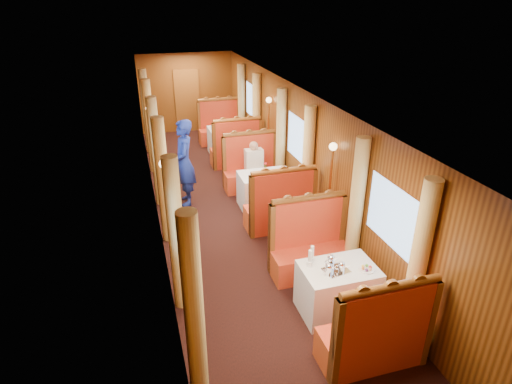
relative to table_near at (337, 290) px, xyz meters
name	(u,v)px	position (x,y,z in m)	size (l,w,h in m)	color
floor	(231,210)	(-0.75, 3.50, -0.38)	(3.00, 12.00, 0.01)	black
ceiling	(227,93)	(-0.75, 3.50, 2.12)	(3.00, 12.00, 0.01)	silver
wall_far	(187,93)	(-0.75, 9.50, 0.88)	(3.00, 2.50, 0.01)	brown
wall_left	(153,163)	(-2.25, 3.50, 0.88)	(12.00, 2.50, 0.01)	brown
wall_right	(299,148)	(0.75, 3.50, 0.88)	(12.00, 2.50, 0.01)	brown
doorway_far	(187,101)	(-0.75, 9.47, 0.62)	(0.80, 0.04, 2.00)	brown
table_near	(337,290)	(0.00, 0.00, 0.00)	(1.05, 0.72, 0.75)	white
banquette_near_fwd	(375,337)	(0.00, -1.01, 0.05)	(1.30, 0.55, 1.34)	#B61514
banquette_near_aft	(310,249)	(0.00, 1.01, 0.05)	(1.30, 0.55, 1.34)	#B61514
table_mid	(264,190)	(0.00, 3.50, 0.00)	(1.05, 0.72, 0.75)	white
banquette_mid_fwd	(280,209)	(0.00, 2.49, 0.05)	(1.30, 0.55, 1.34)	#B61514
banquette_mid_aft	(251,171)	(0.00, 4.51, 0.05)	(1.30, 0.55, 1.34)	#B61514
table_far	(228,140)	(0.00, 7.00, 0.00)	(1.05, 0.72, 0.75)	white
banquette_far_fwd	(236,150)	(0.00, 5.99, 0.05)	(1.30, 0.55, 1.34)	#B61514
banquette_far_aft	(220,129)	(0.00, 8.01, 0.05)	(1.30, 0.55, 1.34)	#B61514
tea_tray	(336,270)	(-0.08, -0.05, 0.38)	(0.34, 0.26, 0.01)	silver
teapot_left	(329,270)	(-0.21, -0.10, 0.44)	(0.17, 0.12, 0.13)	silver
teapot_right	(341,268)	(-0.03, -0.09, 0.44)	(0.16, 0.12, 0.13)	silver
teapot_back	(331,262)	(-0.10, 0.07, 0.45)	(0.17, 0.13, 0.14)	silver
fruit_plate	(367,269)	(0.34, -0.15, 0.39)	(0.22, 0.22, 0.05)	white
cup_inboard	(310,260)	(-0.39, 0.15, 0.48)	(0.08, 0.08, 0.26)	white
cup_outboard	(312,256)	(-0.32, 0.24, 0.48)	(0.08, 0.08, 0.26)	white
rose_vase_mid	(265,166)	(0.02, 3.51, 0.55)	(0.06, 0.06, 0.36)	silver
rose_vase_far	(226,122)	(-0.03, 7.00, 0.55)	(0.06, 0.06, 0.36)	silver
window_left_near	(173,250)	(-2.24, 0.00, 1.07)	(1.20, 0.90, 0.01)	#80ADE4
curtain_left_near_a	(194,309)	(-2.13, -0.78, 0.80)	(0.22, 0.22, 2.35)	#E5C975
curtain_left_near_b	(176,236)	(-2.13, 0.78, 0.80)	(0.22, 0.22, 2.35)	#E5C975
window_right_near	(393,217)	(0.74, 0.00, 1.07)	(1.20, 0.90, 0.01)	#80ADE4
curtain_right_near_a	(417,267)	(0.63, -0.78, 0.80)	(0.22, 0.22, 2.35)	#E5C975
curtain_right_near_b	(356,210)	(0.63, 0.78, 0.80)	(0.22, 0.22, 2.35)	#E5C975
window_left_mid	(152,153)	(-2.24, 3.50, 1.07)	(1.20, 0.90, 0.01)	#80ADE4
curtain_left_mid_a	(163,182)	(-2.13, 2.72, 0.80)	(0.22, 0.22, 2.35)	#E5C975
curtain_left_mid_b	(156,153)	(-2.13, 4.28, 0.80)	(0.22, 0.22, 2.35)	#E5C975
window_right_mid	(298,139)	(0.74, 3.50, 1.07)	(1.20, 0.90, 0.01)	#80ADE4
curtain_right_mid_a	(308,165)	(0.63, 2.72, 0.80)	(0.22, 0.22, 2.35)	#E5C975
curtain_right_mid_b	(281,141)	(0.63, 4.28, 0.80)	(0.22, 0.22, 2.35)	#E5C975
window_left_far	(143,109)	(-2.24, 7.00, 1.07)	(1.20, 0.90, 0.01)	#80ADE4
curtain_left_far_a	(150,127)	(-2.13, 6.22, 0.80)	(0.22, 0.22, 2.35)	#E5C975
curtain_left_far_b	(146,111)	(-2.13, 7.78, 0.80)	(0.22, 0.22, 2.35)	#E5C975
window_right_far	(252,101)	(0.74, 7.00, 1.07)	(1.20, 0.90, 0.01)	#80ADE4
curtain_right_far_a	(257,118)	(0.63, 6.22, 0.80)	(0.22, 0.22, 2.35)	#E5C975
curtain_right_far_b	(242,105)	(0.63, 7.78, 0.80)	(0.22, 0.22, 2.35)	#E5C975
sconce_left_fore	(166,194)	(-2.15, 1.75, 1.01)	(0.14, 0.14, 1.95)	#BF8C3F
sconce_right_fore	(331,174)	(0.65, 1.75, 1.01)	(0.14, 0.14, 1.95)	#BF8C3F
sconce_left_aft	(151,130)	(-2.15, 5.25, 1.01)	(0.14, 0.14, 1.95)	#BF8C3F
sconce_right_aft	(269,120)	(0.65, 5.25, 1.01)	(0.14, 0.14, 1.95)	#BF8C3F
steward	(184,163)	(-1.58, 4.14, 0.56)	(0.68, 0.45, 1.87)	navy
passenger	(254,162)	(0.00, 4.27, 0.37)	(0.40, 0.44, 0.76)	beige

